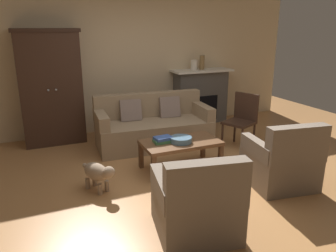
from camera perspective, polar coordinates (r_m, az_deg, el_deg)
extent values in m
plane|color=#B27A47|center=(4.57, 2.10, -8.94)|extent=(9.60, 9.60, 0.00)
cube|color=beige|center=(6.53, -7.56, 11.62)|extent=(7.20, 0.10, 2.80)
cube|color=#4C4947|center=(7.02, 5.60, 4.94)|extent=(1.10, 0.36, 1.08)
cube|color=black|center=(6.91, 6.28, 3.02)|extent=(0.60, 0.01, 0.52)
cube|color=white|center=(6.90, 5.81, 9.46)|extent=(1.26, 0.48, 0.04)
cube|color=#382319|center=(6.03, -19.45, 5.95)|extent=(1.00, 0.52, 1.88)
cube|color=#2F1E15|center=(5.94, -20.39, 15.17)|extent=(1.06, 0.55, 0.06)
sphere|color=#ADAFB5|center=(5.75, -19.86, 5.79)|extent=(0.04, 0.04, 0.04)
sphere|color=#ADAFB5|center=(5.76, -18.67, 5.92)|extent=(0.04, 0.04, 0.04)
cube|color=#937A5B|center=(5.67, -2.41, -1.29)|extent=(1.95, 0.97, 0.44)
cube|color=#937A5B|center=(5.86, -3.43, 3.69)|extent=(1.91, 0.31, 0.42)
cube|color=#937A5B|center=(5.39, -11.43, 1.10)|extent=(0.22, 0.81, 0.22)
cube|color=#937A5B|center=(5.88, 5.80, 2.66)|extent=(0.22, 0.81, 0.22)
cube|color=#7F6B60|center=(5.66, -6.44, 2.71)|extent=(0.37, 0.21, 0.37)
cube|color=#7F6B60|center=(5.85, 0.26, 3.28)|extent=(0.37, 0.21, 0.37)
cube|color=brown|center=(4.71, 2.19, -2.88)|extent=(1.10, 0.60, 0.05)
cube|color=brown|center=(4.39, -2.45, -7.43)|extent=(0.06, 0.06, 0.37)
cube|color=brown|center=(4.81, 9.03, -5.36)|extent=(0.06, 0.06, 0.37)
cube|color=brown|center=(4.84, -4.66, -5.06)|extent=(0.06, 0.06, 0.37)
cube|color=brown|center=(5.22, 6.01, -3.39)|extent=(0.06, 0.06, 0.37)
cylinder|color=slate|center=(4.64, 2.25, -2.36)|extent=(0.31, 0.31, 0.08)
cube|color=#427A4C|center=(4.64, -0.99, -2.62)|extent=(0.25, 0.18, 0.04)
cube|color=#38569E|center=(4.64, -0.84, -2.09)|extent=(0.26, 0.19, 0.04)
cylinder|color=beige|center=(6.80, 4.49, 10.40)|extent=(0.14, 0.14, 0.20)
cylinder|color=olive|center=(6.89, 5.85, 10.79)|extent=(0.10, 0.10, 0.28)
cube|color=#756656|center=(3.43, 4.69, -14.49)|extent=(0.89, 0.89, 0.42)
cube|color=#756656|center=(2.96, 6.71, -10.23)|extent=(0.78, 0.30, 0.46)
cube|color=#756656|center=(3.38, 10.23, -9.18)|extent=(0.25, 0.71, 0.20)
cube|color=#756656|center=(3.20, -0.92, -10.48)|extent=(0.25, 0.71, 0.20)
cube|color=#756656|center=(4.57, 18.47, -6.96)|extent=(0.87, 0.87, 0.42)
cube|color=#756656|center=(4.18, 21.29, -3.03)|extent=(0.78, 0.27, 0.46)
cube|color=#756656|center=(4.64, 22.26, -2.88)|extent=(0.22, 0.71, 0.20)
cube|color=#756656|center=(4.29, 15.13, -3.76)|extent=(0.22, 0.71, 0.20)
cube|color=#382319|center=(5.66, 12.08, 0.56)|extent=(0.58, 0.58, 0.04)
cylinder|color=#382319|center=(5.67, 9.30, -1.64)|extent=(0.04, 0.04, 0.41)
cylinder|color=#382319|center=(5.48, 12.57, -2.50)|extent=(0.04, 0.04, 0.41)
cylinder|color=#382319|center=(5.98, 11.37, -0.78)|extent=(0.04, 0.04, 0.41)
cylinder|color=#382319|center=(5.80, 14.53, -1.56)|extent=(0.04, 0.04, 0.41)
cube|color=#382319|center=(5.77, 13.28, 3.30)|extent=(0.21, 0.42, 0.45)
ellipsoid|color=gray|center=(4.25, -12.21, -7.66)|extent=(0.36, 0.45, 0.22)
sphere|color=gray|center=(4.06, -10.11, -7.85)|extent=(0.15, 0.15, 0.15)
cylinder|color=gray|center=(4.28, -10.45, -10.09)|extent=(0.06, 0.06, 0.14)
cylinder|color=gray|center=(4.22, -11.60, -10.58)|extent=(0.06, 0.06, 0.14)
cylinder|color=gray|center=(4.45, -12.49, -9.12)|extent=(0.06, 0.06, 0.14)
cylinder|color=gray|center=(4.39, -13.62, -9.57)|extent=(0.06, 0.06, 0.14)
sphere|color=gray|center=(4.42, -14.11, -6.57)|extent=(0.06, 0.06, 0.06)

